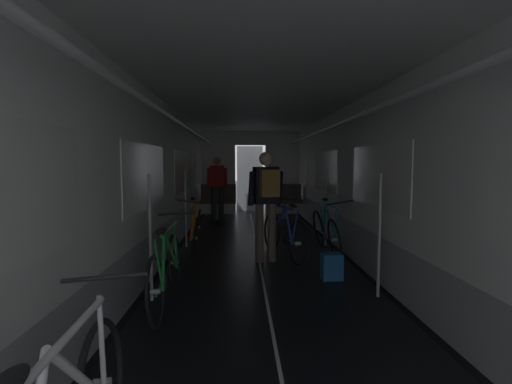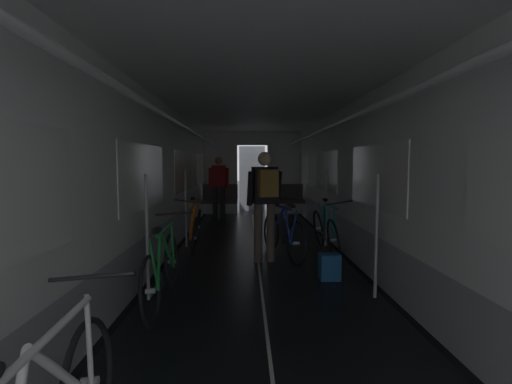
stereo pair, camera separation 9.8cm
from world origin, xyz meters
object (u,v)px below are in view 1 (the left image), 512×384
bench_seat_far_right (284,198)px  bicycle_blue_in_aisle (284,234)px  bicycle_orange (196,229)px  bicycle_teal (326,231)px  person_cyclist_aisle (266,196)px  backpack_on_floor (332,266)px  person_standing_near_bench (217,184)px  bench_seat_far_left (218,198)px  bicycle_green (166,271)px

bench_seat_far_right → bicycle_blue_in_aisle: bearing=-96.7°
bicycle_orange → bicycle_teal: size_ratio=1.00×
person_cyclist_aisle → backpack_on_floor: person_cyclist_aisle is taller
bicycle_teal → person_standing_near_bench: 4.14m
bench_seat_far_right → person_standing_near_bench: person_standing_near_bench is taller
person_cyclist_aisle → person_standing_near_bench: 4.20m
bicycle_teal → bicycle_blue_in_aisle: bicycle_teal is taller
bench_seat_far_left → bench_seat_far_right: size_ratio=1.00×
bench_seat_far_left → bench_seat_far_right: (1.80, 0.00, 0.00)m
bicycle_blue_in_aisle → person_standing_near_bench: bearing=108.9°
bench_seat_far_right → bicycle_green: size_ratio=0.58×
bicycle_teal → bicycle_blue_in_aisle: (-0.75, -0.27, 0.00)m
bench_seat_far_right → bicycle_teal: bicycle_teal is taller
bicycle_green → person_standing_near_bench: 5.80m
bench_seat_far_right → bicycle_blue_in_aisle: bench_seat_far_right is taller
person_cyclist_aisle → bicycle_teal: bearing=26.9°
bicycle_teal → bench_seat_far_left: bearing=117.7°
bicycle_orange → person_cyclist_aisle: 1.53m
bench_seat_far_left → bicycle_teal: (2.05, -3.92, -0.19)m
bench_seat_far_left → backpack_on_floor: size_ratio=2.89×
bench_seat_far_left → person_cyclist_aisle: size_ratio=0.58×
person_cyclist_aisle → backpack_on_floor: bearing=-47.6°
person_cyclist_aisle → person_standing_near_bench: (-1.00, 4.07, -0.04)m
bicycle_blue_in_aisle → backpack_on_floor: size_ratio=4.80×
bicycle_blue_in_aisle → bicycle_teal: bearing=19.7°
person_standing_near_bench → backpack_on_floor: person_standing_near_bench is taller
bicycle_teal → bicycle_green: bearing=-135.0°
bench_seat_far_left → bicycle_orange: bicycle_orange is taller
backpack_on_floor → bicycle_green: bearing=-157.3°
person_standing_near_bench → bench_seat_far_left: bearing=90.4°
backpack_on_floor → bicycle_teal: bearing=79.8°
person_cyclist_aisle → backpack_on_floor: (0.80, -0.87, -0.85)m
bench_seat_far_right → person_standing_near_bench: bearing=-168.2°
bicycle_teal → bench_seat_far_right: bearing=93.7°
backpack_on_floor → person_standing_near_bench: bearing=110.0°
bench_seat_far_left → bicycle_blue_in_aisle: 4.39m
bicycle_teal → person_standing_near_bench: person_standing_near_bench is taller
bicycle_teal → bicycle_blue_in_aisle: 0.80m
bicycle_green → bicycle_blue_in_aisle: size_ratio=1.04×
bicycle_orange → bicycle_teal: bicycle_teal is taller
person_cyclist_aisle → bicycle_orange: bearing=146.5°
bench_seat_far_right → backpack_on_floor: bench_seat_far_right is taller
bench_seat_far_right → bicycle_orange: bearing=-118.0°
bench_seat_far_right → bicycle_teal: bearing=-86.3°
bench_seat_far_right → bicycle_blue_in_aisle: (-0.50, -4.19, -0.18)m
person_cyclist_aisle → backpack_on_floor: 1.45m
bicycle_blue_in_aisle → backpack_on_floor: (0.50, -1.13, -0.21)m
bench_seat_far_right → bicycle_orange: size_ratio=0.58×
bicycle_teal → bicycle_orange: bearing=173.8°
bicycle_orange → bicycle_blue_in_aisle: 1.55m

